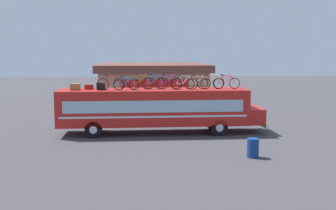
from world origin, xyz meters
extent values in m
plane|color=#423F44|center=(0.00, 0.00, 0.00)|extent=(120.00, 120.00, 0.00)
cube|color=red|center=(0.00, 0.00, 1.70)|extent=(11.79, 2.60, 2.20)
cube|color=red|center=(6.42, 0.00, 1.09)|extent=(1.05, 2.39, 0.97)
cube|color=#99B7C6|center=(0.00, -1.31, 1.88)|extent=(10.85, 0.04, 0.73)
cube|color=#99B7C6|center=(0.00, 1.31, 1.88)|extent=(10.85, 0.04, 0.73)
cube|color=silver|center=(0.00, -1.32, 1.26)|extent=(11.32, 0.03, 0.12)
cube|color=silver|center=(0.00, 1.32, 1.26)|extent=(11.32, 0.03, 0.12)
cube|color=silver|center=(7.00, 0.00, 0.52)|extent=(0.16, 2.47, 0.24)
cylinder|color=black|center=(4.01, -1.16, 0.51)|extent=(1.02, 0.28, 1.02)
cylinder|color=silver|center=(4.01, -1.16, 0.51)|extent=(0.46, 0.30, 0.46)
cylinder|color=black|center=(4.01, 1.16, 0.51)|extent=(1.02, 0.28, 1.02)
cylinder|color=silver|center=(4.01, 1.16, 0.51)|extent=(0.46, 0.30, 0.46)
cylinder|color=black|center=(-3.65, -1.16, 0.51)|extent=(1.02, 0.28, 1.02)
cylinder|color=silver|center=(-3.65, -1.16, 0.51)|extent=(0.46, 0.30, 0.46)
cylinder|color=black|center=(-3.65, 1.16, 0.51)|extent=(1.02, 0.28, 1.02)
cylinder|color=silver|center=(-3.65, 1.16, 0.51)|extent=(0.46, 0.30, 0.46)
cube|color=olive|center=(-4.81, -0.17, 3.00)|extent=(0.58, 0.44, 0.40)
cube|color=maroon|center=(-4.03, 0.37, 2.95)|extent=(0.52, 0.39, 0.29)
cube|color=black|center=(-3.24, -0.07, 3.03)|extent=(0.51, 0.45, 0.44)
torus|color=black|center=(-3.09, -0.36, 3.17)|extent=(0.73, 0.04, 0.73)
torus|color=black|center=(-2.11, -0.36, 3.17)|extent=(0.73, 0.04, 0.73)
cylinder|color=red|center=(-2.80, -0.36, 3.45)|extent=(0.19, 0.04, 0.52)
cylinder|color=red|center=(-2.50, -0.36, 3.43)|extent=(0.46, 0.04, 0.50)
cylinder|color=red|center=(-2.58, -0.36, 3.68)|extent=(0.59, 0.04, 0.07)
cylinder|color=red|center=(-2.91, -0.36, 3.18)|extent=(0.38, 0.03, 0.05)
cylinder|color=red|center=(-2.98, -0.36, 3.44)|extent=(0.24, 0.03, 0.54)
cylinder|color=red|center=(-2.19, -0.36, 3.42)|extent=(0.21, 0.03, 0.51)
cylinder|color=silver|center=(-2.28, -0.36, 3.72)|extent=(0.03, 0.44, 0.03)
ellipsoid|color=black|center=(-2.88, -0.36, 3.74)|extent=(0.20, 0.08, 0.06)
torus|color=black|center=(-2.14, -0.43, 3.13)|extent=(0.65, 0.04, 0.65)
torus|color=black|center=(-1.18, -0.43, 3.13)|extent=(0.65, 0.04, 0.65)
cylinder|color=#197FDB|center=(-1.85, -0.43, 3.37)|extent=(0.19, 0.04, 0.46)
cylinder|color=#197FDB|center=(-1.56, -0.43, 3.36)|extent=(0.45, 0.04, 0.44)
cylinder|color=#197FDB|center=(-1.64, -0.43, 3.58)|extent=(0.58, 0.04, 0.07)
cylinder|color=#197FDB|center=(-1.96, -0.43, 3.14)|extent=(0.36, 0.03, 0.05)
cylinder|color=#197FDB|center=(-2.03, -0.43, 3.36)|extent=(0.24, 0.03, 0.48)
cylinder|color=#197FDB|center=(-1.27, -0.43, 3.35)|extent=(0.20, 0.03, 0.45)
cylinder|color=silver|center=(-1.35, -0.43, 3.62)|extent=(0.03, 0.44, 0.03)
ellipsoid|color=black|center=(-1.93, -0.43, 3.64)|extent=(0.20, 0.08, 0.06)
torus|color=black|center=(-1.27, 0.12, 3.17)|extent=(0.74, 0.04, 0.74)
torus|color=black|center=(-0.24, 0.12, 3.17)|extent=(0.74, 0.04, 0.74)
cylinder|color=orange|center=(-0.96, 0.12, 3.45)|extent=(0.20, 0.04, 0.53)
cylinder|color=orange|center=(-0.65, 0.12, 3.43)|extent=(0.48, 0.04, 0.51)
cylinder|color=orange|center=(-0.74, 0.12, 3.69)|extent=(0.62, 0.04, 0.07)
cylinder|color=orange|center=(-1.07, 0.12, 3.18)|extent=(0.39, 0.03, 0.05)
cylinder|color=orange|center=(-1.15, 0.12, 3.44)|extent=(0.25, 0.03, 0.55)
cylinder|color=orange|center=(-0.34, 0.12, 3.42)|extent=(0.21, 0.03, 0.51)
cylinder|color=silver|center=(-0.43, 0.12, 3.72)|extent=(0.03, 0.44, 0.03)
ellipsoid|color=black|center=(-1.04, 0.12, 3.75)|extent=(0.20, 0.08, 0.06)
torus|color=black|center=(-0.39, 0.10, 3.17)|extent=(0.73, 0.04, 0.73)
torus|color=black|center=(0.60, 0.10, 3.17)|extent=(0.73, 0.04, 0.73)
cylinder|color=#197FDB|center=(-0.09, 0.10, 3.45)|extent=(0.19, 0.04, 0.53)
cylinder|color=#197FDB|center=(0.20, 0.10, 3.43)|extent=(0.46, 0.04, 0.50)
cylinder|color=#197FDB|center=(0.12, 0.10, 3.69)|extent=(0.60, 0.04, 0.07)
cylinder|color=#197FDB|center=(-0.20, 0.10, 3.18)|extent=(0.38, 0.03, 0.05)
cylinder|color=#197FDB|center=(-0.28, 0.10, 3.44)|extent=(0.24, 0.03, 0.55)
cylinder|color=#197FDB|center=(0.51, 0.10, 3.42)|extent=(0.21, 0.03, 0.51)
cylinder|color=silver|center=(0.42, 0.10, 3.72)|extent=(0.03, 0.44, 0.03)
ellipsoid|color=black|center=(-0.17, 0.10, 3.75)|extent=(0.20, 0.08, 0.06)
torus|color=black|center=(0.43, 0.12, 3.17)|extent=(0.72, 0.04, 0.72)
torus|color=black|center=(1.47, 0.12, 3.17)|extent=(0.72, 0.04, 0.72)
cylinder|color=purple|center=(0.74, 0.12, 3.44)|extent=(0.20, 0.04, 0.52)
cylinder|color=purple|center=(1.05, 0.12, 3.42)|extent=(0.48, 0.04, 0.50)
cylinder|color=purple|center=(0.97, 0.12, 3.67)|extent=(0.62, 0.04, 0.07)
cylinder|color=purple|center=(0.63, 0.12, 3.18)|extent=(0.39, 0.03, 0.05)
cylinder|color=purple|center=(0.55, 0.12, 3.43)|extent=(0.25, 0.03, 0.54)
cylinder|color=purple|center=(1.37, 0.12, 3.41)|extent=(0.22, 0.03, 0.50)
cylinder|color=silver|center=(1.28, 0.12, 3.71)|extent=(0.03, 0.44, 0.03)
ellipsoid|color=black|center=(0.66, 0.12, 3.73)|extent=(0.20, 0.08, 0.06)
torus|color=black|center=(1.44, -0.44, 3.16)|extent=(0.70, 0.04, 0.70)
torus|color=black|center=(2.42, -0.44, 3.16)|extent=(0.70, 0.04, 0.70)
cylinder|color=white|center=(1.73, -0.44, 3.42)|extent=(0.19, 0.04, 0.50)
cylinder|color=white|center=(2.02, -0.44, 3.41)|extent=(0.46, 0.04, 0.48)
cylinder|color=white|center=(1.95, -0.44, 3.65)|extent=(0.59, 0.04, 0.07)
cylinder|color=white|center=(1.62, -0.44, 3.17)|extent=(0.38, 0.03, 0.05)
cylinder|color=white|center=(1.54, -0.44, 3.41)|extent=(0.24, 0.03, 0.52)
cylinder|color=white|center=(2.33, -0.44, 3.40)|extent=(0.21, 0.03, 0.49)
cylinder|color=silver|center=(2.24, -0.44, 3.68)|extent=(0.03, 0.44, 0.03)
ellipsoid|color=black|center=(1.65, -0.44, 3.71)|extent=(0.20, 0.08, 0.06)
torus|color=black|center=(2.29, -0.01, 3.13)|extent=(0.66, 0.04, 0.66)
torus|color=black|center=(3.34, -0.01, 3.13)|extent=(0.66, 0.04, 0.66)
cylinder|color=white|center=(2.61, -0.01, 3.38)|extent=(0.20, 0.04, 0.47)
cylinder|color=white|center=(2.92, -0.01, 3.37)|extent=(0.48, 0.04, 0.45)
cylinder|color=white|center=(2.83, -0.01, 3.60)|extent=(0.63, 0.04, 0.07)
cylinder|color=white|center=(2.49, -0.01, 3.14)|extent=(0.40, 0.03, 0.05)
cylinder|color=white|center=(2.41, -0.01, 3.37)|extent=(0.26, 0.03, 0.49)
cylinder|color=white|center=(3.24, -0.01, 3.36)|extent=(0.22, 0.03, 0.46)
cylinder|color=silver|center=(3.15, -0.01, 3.63)|extent=(0.03, 0.44, 0.03)
ellipsoid|color=black|center=(2.52, -0.01, 3.65)|extent=(0.20, 0.08, 0.06)
torus|color=black|center=(3.15, 0.01, 3.15)|extent=(0.69, 0.04, 0.69)
torus|color=black|center=(4.19, 0.01, 3.15)|extent=(0.69, 0.04, 0.69)
cylinder|color=orange|center=(3.46, 0.01, 3.41)|extent=(0.20, 0.04, 0.49)
cylinder|color=orange|center=(3.77, 0.01, 3.40)|extent=(0.48, 0.04, 0.48)
cylinder|color=orange|center=(3.69, 0.01, 3.64)|extent=(0.62, 0.04, 0.07)
cylinder|color=orange|center=(3.35, 0.01, 3.16)|extent=(0.40, 0.03, 0.05)
cylinder|color=orange|center=(3.26, 0.01, 3.40)|extent=(0.25, 0.03, 0.51)
cylinder|color=orange|center=(4.09, 0.01, 3.39)|extent=(0.22, 0.03, 0.48)
cylinder|color=silver|center=(4.00, 0.01, 3.67)|extent=(0.03, 0.44, 0.03)
ellipsoid|color=black|center=(3.38, 0.01, 3.69)|extent=(0.20, 0.08, 0.06)
torus|color=black|center=(4.12, -0.08, 3.15)|extent=(0.69, 0.04, 0.69)
torus|color=black|center=(5.17, -0.08, 3.15)|extent=(0.69, 0.04, 0.69)
cylinder|color=red|center=(4.44, -0.08, 3.41)|extent=(0.20, 0.04, 0.49)
cylinder|color=red|center=(4.75, -0.08, 3.39)|extent=(0.49, 0.04, 0.48)
cylinder|color=red|center=(4.67, -0.08, 3.64)|extent=(0.63, 0.04, 0.07)
cylinder|color=red|center=(4.32, -0.08, 3.16)|extent=(0.40, 0.03, 0.05)
cylinder|color=red|center=(4.24, -0.08, 3.40)|extent=(0.26, 0.03, 0.51)
cylinder|color=red|center=(5.08, -0.08, 3.38)|extent=(0.22, 0.03, 0.48)
cylinder|color=silver|center=(4.98, -0.08, 3.67)|extent=(0.03, 0.44, 0.03)
ellipsoid|color=black|center=(4.35, -0.08, 3.69)|extent=(0.20, 0.08, 0.06)
cube|color=tan|center=(0.57, 14.95, 1.63)|extent=(9.91, 9.36, 3.27)
cube|color=brown|center=(0.57, 14.95, 3.61)|extent=(10.71, 10.10, 0.69)
cube|color=red|center=(0.57, 10.17, 2.35)|extent=(5.95, 0.16, 0.70)
cylinder|color=navy|center=(4.59, -6.33, 0.47)|extent=(0.58, 0.58, 0.94)
camera|label=1|loc=(-1.10, -25.08, 5.12)|focal=42.88mm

